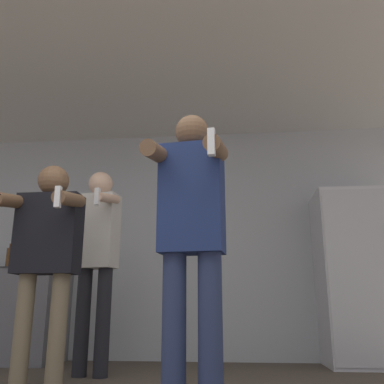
% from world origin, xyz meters
% --- Properties ---
extents(wall_back, '(7.00, 0.06, 2.55)m').
position_xyz_m(wall_back, '(0.00, 3.32, 1.27)').
color(wall_back, '#B2B7BC').
rests_on(wall_back, ground_plane).
extents(ceiling_slab, '(7.00, 3.81, 0.05)m').
position_xyz_m(ceiling_slab, '(0.00, 1.65, 2.57)').
color(ceiling_slab, silver).
rests_on(ceiling_slab, wall_back).
extents(refrigerator, '(0.73, 0.66, 1.69)m').
position_xyz_m(refrigerator, '(1.99, 2.98, 0.84)').
color(refrigerator, silver).
rests_on(refrigerator, ground_plane).
extents(bottle_amber_bourbon, '(0.09, 0.09, 0.32)m').
position_xyz_m(bottle_amber_bourbon, '(-1.42, 3.01, 1.07)').
color(bottle_amber_bourbon, '#194723').
rests_on(bottle_amber_bourbon, counter).
extents(bottle_brown_liquor, '(0.07, 0.07, 0.31)m').
position_xyz_m(bottle_brown_liquor, '(-1.66, 3.01, 1.07)').
color(bottle_brown_liquor, '#563314').
rests_on(bottle_brown_liquor, counter).
extents(bottle_red_label, '(0.08, 0.08, 0.23)m').
position_xyz_m(bottle_red_label, '(-1.53, 3.01, 1.03)').
color(bottle_red_label, black).
rests_on(bottle_red_label, counter).
extents(person_woman_foreground, '(0.46, 0.47, 1.63)m').
position_xyz_m(person_woman_foreground, '(0.56, 0.84, 0.94)').
color(person_woman_foreground, navy).
rests_on(person_woman_foreground, ground_plane).
extents(person_man_side, '(0.52, 0.51, 1.57)m').
position_xyz_m(person_man_side, '(-0.54, 1.46, 0.96)').
color(person_man_side, '#75664C').
rests_on(person_man_side, ground_plane).
extents(person_spectator_back, '(0.46, 0.52, 1.73)m').
position_xyz_m(person_spectator_back, '(-0.40, 2.14, 1.02)').
color(person_spectator_back, black).
rests_on(person_spectator_back, ground_plane).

